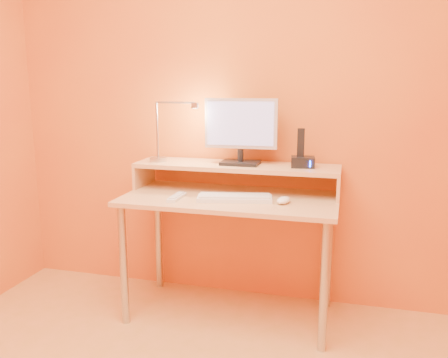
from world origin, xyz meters
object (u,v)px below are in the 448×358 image
(monitor_panel, at_px, (241,123))
(phone_dock, at_px, (303,162))
(remote_control, at_px, (177,197))
(keyboard, at_px, (235,198))
(mouse, at_px, (284,200))
(lamp_base, at_px, (158,159))

(monitor_panel, relative_size, phone_dock, 3.25)
(phone_dock, xyz_separation_m, remote_control, (-0.66, -0.28, -0.18))
(phone_dock, bearing_deg, keyboard, -152.97)
(keyboard, distance_m, mouse, 0.27)
(keyboard, height_order, mouse, mouse)
(monitor_panel, height_order, mouse, monitor_panel)
(lamp_base, height_order, mouse, lamp_base)
(lamp_base, relative_size, mouse, 0.92)
(phone_dock, xyz_separation_m, mouse, (-0.07, -0.23, -0.17))
(lamp_base, relative_size, phone_dock, 0.77)
(lamp_base, height_order, remote_control, lamp_base)
(monitor_panel, distance_m, lamp_base, 0.55)
(mouse, relative_size, remote_control, 0.59)
(monitor_panel, distance_m, keyboard, 0.46)
(keyboard, bearing_deg, lamp_base, 147.80)
(phone_dock, relative_size, mouse, 1.20)
(monitor_panel, distance_m, phone_dock, 0.42)
(lamp_base, xyz_separation_m, mouse, (0.79, -0.20, -0.15))
(lamp_base, distance_m, phone_dock, 0.87)
(monitor_panel, distance_m, mouse, 0.53)
(lamp_base, bearing_deg, mouse, -13.84)
(keyboard, bearing_deg, mouse, -10.94)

